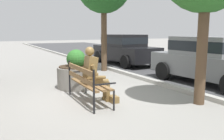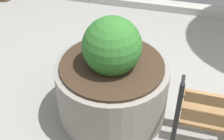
# 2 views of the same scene
# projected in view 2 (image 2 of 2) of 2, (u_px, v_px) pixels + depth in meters

# --- Properties ---
(concrete_planter) EXTENTS (1.18, 1.18, 1.19)m
(concrete_planter) POSITION_uv_depth(u_px,v_px,m) (112.00, 82.00, 3.40)
(concrete_planter) COLOR gray
(concrete_planter) RESTS_ON ground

